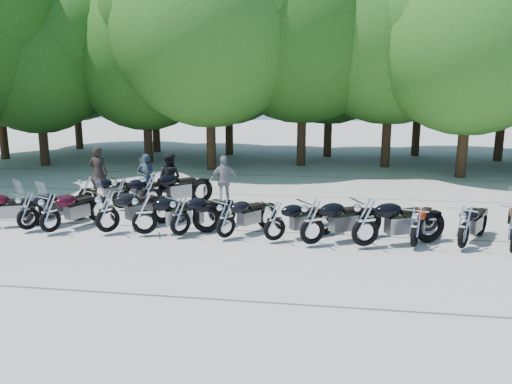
# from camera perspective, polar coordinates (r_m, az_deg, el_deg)

# --- Properties ---
(ground) EXTENTS (90.00, 90.00, 0.00)m
(ground) POSITION_cam_1_polar(r_m,az_deg,el_deg) (12.29, -1.04, -6.49)
(ground) COLOR #A6A095
(ground) RESTS_ON ground
(tree_1) EXTENTS (6.97, 6.97, 8.55)m
(tree_1) POSITION_cam_1_polar(r_m,az_deg,el_deg) (26.69, -23.82, 13.61)
(tree_1) COLOR #3A2614
(tree_1) RESTS_ON ground
(tree_2) EXTENTS (7.31, 7.31, 8.97)m
(tree_2) POSITION_cam_1_polar(r_m,az_deg,el_deg) (26.03, -12.65, 14.94)
(tree_2) COLOR #3A2614
(tree_2) RESTS_ON ground
(tree_3) EXTENTS (8.70, 8.70, 10.67)m
(tree_3) POSITION_cam_1_polar(r_m,az_deg,el_deg) (23.50, -5.39, 17.97)
(tree_3) COLOR #3A2614
(tree_3) RESTS_ON ground
(tree_4) EXTENTS (9.13, 9.13, 11.20)m
(tree_4) POSITION_cam_1_polar(r_m,az_deg,el_deg) (24.76, 5.46, 18.40)
(tree_4) COLOR #3A2614
(tree_4) RESTS_ON ground
(tree_5) EXTENTS (9.04, 9.04, 11.10)m
(tree_5) POSITION_cam_1_polar(r_m,az_deg,el_deg) (24.97, 15.33, 17.84)
(tree_5) COLOR #3A2614
(tree_5) RESTS_ON ground
(tree_6) EXTENTS (8.00, 8.00, 9.82)m
(tree_6) POSITION_cam_1_polar(r_m,az_deg,el_deg) (23.07, 23.48, 15.89)
(tree_6) COLOR #3A2614
(tree_6) RESTS_ON ground
(tree_9) EXTENTS (7.59, 7.59, 9.32)m
(tree_9) POSITION_cam_1_polar(r_m,az_deg,el_deg) (32.96, -20.17, 14.22)
(tree_9) COLOR #3A2614
(tree_9) RESTS_ON ground
(tree_10) EXTENTS (7.78, 7.78, 9.55)m
(tree_10) POSITION_cam_1_polar(r_m,az_deg,el_deg) (30.28, -11.70, 15.21)
(tree_10) COLOR #3A2614
(tree_10) RESTS_ON ground
(tree_11) EXTENTS (7.56, 7.56, 9.28)m
(tree_11) POSITION_cam_1_polar(r_m,az_deg,el_deg) (28.53, -3.18, 15.31)
(tree_11) COLOR #3A2614
(tree_11) RESTS_ON ground
(tree_12) EXTENTS (7.88, 7.88, 9.67)m
(tree_12) POSITION_cam_1_polar(r_m,az_deg,el_deg) (28.01, 8.49, 15.73)
(tree_12) COLOR #3A2614
(tree_12) RESTS_ON ground
(tree_13) EXTENTS (8.31, 8.31, 10.20)m
(tree_13) POSITION_cam_1_polar(r_m,az_deg,el_deg) (29.42, 18.46, 15.69)
(tree_13) COLOR #3A2614
(tree_13) RESTS_ON ground
(tree_14) EXTENTS (8.02, 8.02, 9.84)m
(tree_14) POSITION_cam_1_polar(r_m,az_deg,el_deg) (28.99, 26.95, 14.66)
(tree_14) COLOR #3A2614
(tree_14) RESTS_ON ground
(motorcycle_1) EXTENTS (1.65, 2.25, 1.24)m
(motorcycle_1) POSITION_cam_1_polar(r_m,az_deg,el_deg) (14.85, -24.69, -1.85)
(motorcycle_1) COLOR black
(motorcycle_1) RESTS_ON ground
(motorcycle_2) EXTENTS (1.54, 2.28, 1.24)m
(motorcycle_2) POSITION_cam_1_polar(r_m,az_deg,el_deg) (14.34, -22.53, -2.12)
(motorcycle_2) COLOR black
(motorcycle_2) RESTS_ON ground
(motorcycle_3) EXTENTS (2.08, 2.27, 1.34)m
(motorcycle_3) POSITION_cam_1_polar(r_m,az_deg,el_deg) (13.81, -16.65, -2.01)
(motorcycle_3) COLOR black
(motorcycle_3) RESTS_ON ground
(motorcycle_4) EXTENTS (2.39, 1.47, 1.29)m
(motorcycle_4) POSITION_cam_1_polar(r_m,az_deg,el_deg) (13.39, -12.66, -2.33)
(motorcycle_4) COLOR black
(motorcycle_4) RESTS_ON ground
(motorcycle_5) EXTENTS (1.85, 2.18, 1.25)m
(motorcycle_5) POSITION_cam_1_polar(r_m,az_deg,el_deg) (13.14, -8.67, -2.54)
(motorcycle_5) COLOR black
(motorcycle_5) RESTS_ON ground
(motorcycle_6) EXTENTS (1.79, 2.09, 1.20)m
(motorcycle_6) POSITION_cam_1_polar(r_m,az_deg,el_deg) (12.82, -3.48, -2.91)
(motorcycle_6) COLOR black
(motorcycle_6) RESTS_ON ground
(motorcycle_7) EXTENTS (2.11, 1.75, 1.20)m
(motorcycle_7) POSITION_cam_1_polar(r_m,az_deg,el_deg) (12.57, 2.14, -3.20)
(motorcycle_7) COLOR black
(motorcycle_7) RESTS_ON ground
(motorcycle_8) EXTENTS (2.38, 1.94, 1.35)m
(motorcycle_8) POSITION_cam_1_polar(r_m,az_deg,el_deg) (12.31, 6.47, -3.25)
(motorcycle_8) COLOR black
(motorcycle_8) RESTS_ON ground
(motorcycle_9) EXTENTS (2.60, 1.74, 1.42)m
(motorcycle_9) POSITION_cam_1_polar(r_m,az_deg,el_deg) (12.36, 12.42, -3.23)
(motorcycle_9) COLOR black
(motorcycle_9) RESTS_ON ground
(motorcycle_10) EXTENTS (1.33, 2.19, 1.19)m
(motorcycle_10) POSITION_cam_1_polar(r_m,az_deg,el_deg) (12.69, 17.77, -3.68)
(motorcycle_10) COLOR #9A2305
(motorcycle_10) RESTS_ON ground
(motorcycle_11) EXTENTS (1.66, 2.23, 1.24)m
(motorcycle_11) POSITION_cam_1_polar(r_m,az_deg,el_deg) (12.97, 22.70, -3.60)
(motorcycle_11) COLOR black
(motorcycle_11) RESTS_ON ground
(motorcycle_14) EXTENTS (2.11, 1.63, 1.18)m
(motorcycle_14) POSITION_cam_1_polar(r_m,az_deg,el_deg) (17.07, -18.74, 0.23)
(motorcycle_14) COLOR black
(motorcycle_14) RESTS_ON ground
(motorcycle_15) EXTENTS (2.06, 1.90, 1.22)m
(motorcycle_15) POSITION_cam_1_polar(r_m,az_deg,el_deg) (16.39, -15.14, 0.05)
(motorcycle_15) COLOR black
(motorcycle_15) RESTS_ON ground
(motorcycle_16) EXTENTS (2.34, 2.31, 1.43)m
(motorcycle_16) POSITION_cam_1_polar(r_m,az_deg,el_deg) (16.04, -11.94, 0.33)
(motorcycle_16) COLOR black
(motorcycle_16) RESTS_ON ground
(rider_0) EXTENTS (0.68, 0.45, 1.82)m
(rider_0) POSITION_cam_1_polar(r_m,az_deg,el_deg) (18.40, -17.56, 2.15)
(rider_0) COLOR black
(rider_0) RESTS_ON ground
(rider_1) EXTENTS (0.97, 0.84, 1.70)m
(rider_1) POSITION_cam_1_polar(r_m,az_deg,el_deg) (17.02, -9.83, 1.58)
(rider_1) COLOR black
(rider_1) RESTS_ON ground
(rider_2) EXTENTS (1.04, 0.69, 1.65)m
(rider_2) POSITION_cam_1_polar(r_m,az_deg,el_deg) (16.58, -3.63, 1.35)
(rider_2) COLOR gray
(rider_2) RESTS_ON ground
(rider_3) EXTENTS (0.69, 0.57, 1.63)m
(rider_3) POSITION_cam_1_polar(r_m,az_deg,el_deg) (17.55, -12.41, 1.65)
(rider_3) COLOR #1D283C
(rider_3) RESTS_ON ground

